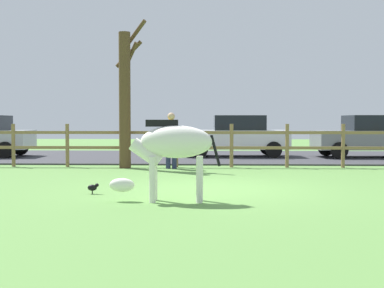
% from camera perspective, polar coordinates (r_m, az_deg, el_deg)
% --- Properties ---
extents(ground_plane, '(60.00, 60.00, 0.00)m').
position_cam_1_polar(ground_plane, '(10.73, 1.98, -4.91)').
color(ground_plane, '#5B8C42').
extents(parking_asphalt, '(28.00, 7.40, 0.05)m').
position_cam_1_polar(parking_asphalt, '(19.98, 2.00, -1.41)').
color(parking_asphalt, '#38383D').
rests_on(parking_asphalt, ground_plane).
extents(paddock_fence, '(21.74, 0.11, 1.31)m').
position_cam_1_polar(paddock_fence, '(15.65, 1.32, 0.13)').
color(paddock_fence, olive).
rests_on(paddock_fence, ground_plane).
extents(bare_tree, '(1.01, 0.83, 4.41)m').
position_cam_1_polar(bare_tree, '(15.54, -7.33, 5.28)').
color(bare_tree, '#513A23').
rests_on(bare_tree, ground_plane).
extents(zebra, '(1.93, 0.49, 1.41)m').
position_cam_1_polar(zebra, '(8.92, -2.27, -0.44)').
color(zebra, white).
rests_on(zebra, ground_plane).
extents(crow_on_grass, '(0.21, 0.10, 0.20)m').
position_cam_1_polar(crow_on_grass, '(10.10, -10.82, -4.70)').
color(crow_on_grass, black).
rests_on(crow_on_grass, ground_plane).
extents(parked_car_grey, '(4.09, 2.07, 1.56)m').
position_cam_1_polar(parked_car_grey, '(20.41, 18.90, 0.84)').
color(parked_car_grey, slate).
rests_on(parked_car_grey, parking_asphalt).
extents(parked_car_white, '(4.04, 1.96, 1.56)m').
position_cam_1_polar(parked_car_white, '(19.86, 4.86, 0.92)').
color(parked_car_white, white).
rests_on(parked_car_white, parking_asphalt).
extents(visitor_near_fence, '(0.36, 0.23, 1.64)m').
position_cam_1_polar(visitor_near_fence, '(15.20, -2.30, 0.70)').
color(visitor_near_fence, '#232847').
rests_on(visitor_near_fence, ground_plane).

